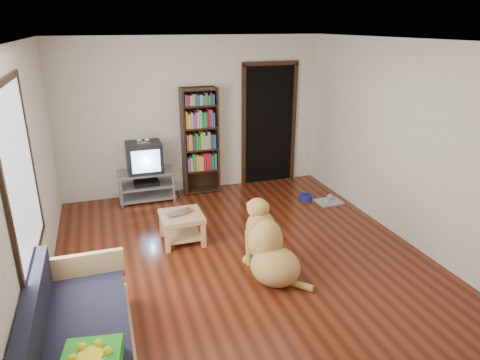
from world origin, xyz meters
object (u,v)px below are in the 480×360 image
object	(u,v)px
tv_stand	(146,184)
bookshelf	(200,135)
crt_tv	(144,157)
grey_rag	(329,202)
dog_bowl	(306,197)
sofa	(79,346)
dog	(268,248)
coffee_table	(182,222)
laptop	(182,214)

from	to	relation	value
tv_stand	bookshelf	size ratio (longest dim) A/B	0.50
crt_tv	grey_rag	bearing A→B (deg)	-21.15
bookshelf	crt_tv	bearing A→B (deg)	-175.68
dog_bowl	tv_stand	distance (m)	2.66
sofa	dog_bowl	bearing A→B (deg)	38.85
crt_tv	dog	distance (m)	2.97
crt_tv	coffee_table	size ratio (longest dim) A/B	1.05
sofa	dog	world-z (taller)	dog
dog	grey_rag	bearing A→B (deg)	43.45
dog_bowl	tv_stand	size ratio (longest dim) A/B	0.24
crt_tv	bookshelf	xyz separation A→B (m)	(0.95, 0.07, 0.26)
sofa	dog	size ratio (longest dim) A/B	1.75
sofa	coffee_table	world-z (taller)	sofa
grey_rag	laptop	bearing A→B (deg)	-166.93
dog_bowl	bookshelf	bearing A→B (deg)	149.82
laptop	grey_rag	bearing A→B (deg)	-6.96
dog_bowl	crt_tv	xyz separation A→B (m)	(-2.52, 0.84, 0.70)
crt_tv	sofa	size ratio (longest dim) A/B	0.32
dog_bowl	crt_tv	bearing A→B (deg)	161.55
grey_rag	tv_stand	bearing A→B (deg)	159.24
bookshelf	dog	distance (m)	2.89
dog_bowl	sofa	distance (m)	4.49
crt_tv	bookshelf	distance (m)	0.99
crt_tv	dog	bearing A→B (deg)	-68.52
laptop	sofa	xyz separation A→B (m)	(-1.25, -1.97, -0.15)
bookshelf	sofa	size ratio (longest dim) A/B	1.00
bookshelf	sofa	world-z (taller)	bookshelf
laptop	crt_tv	size ratio (longest dim) A/B	0.61
tv_stand	dog	distance (m)	2.92
tv_stand	grey_rag	bearing A→B (deg)	-20.76
dog	laptop	bearing A→B (deg)	127.18
sofa	grey_rag	bearing A→B (deg)	34.05
bookshelf	dog	world-z (taller)	bookshelf
laptop	sofa	distance (m)	2.34
crt_tv	sofa	bearing A→B (deg)	-104.93
tv_stand	dog	bearing A→B (deg)	-68.36
dog_bowl	dog	world-z (taller)	dog
laptop	dog_bowl	size ratio (longest dim) A/B	1.62
laptop	coffee_table	world-z (taller)	laptop
grey_rag	coffee_table	size ratio (longest dim) A/B	0.73
crt_tv	dog	world-z (taller)	crt_tv
coffee_table	tv_stand	bearing A→B (deg)	99.58
laptop	grey_rag	xyz separation A→B (m)	(2.54, 0.59, -0.40)
dog	sofa	bearing A→B (deg)	-155.99
laptop	coffee_table	xyz separation A→B (m)	(-0.00, 0.03, -0.13)
laptop	dog	size ratio (longest dim) A/B	0.35
bookshelf	dog	bearing A→B (deg)	-87.40
laptop	crt_tv	xyz separation A→B (m)	(-0.27, 1.68, 0.33)
laptop	dog	bearing A→B (deg)	-72.84
grey_rag	sofa	world-z (taller)	sofa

